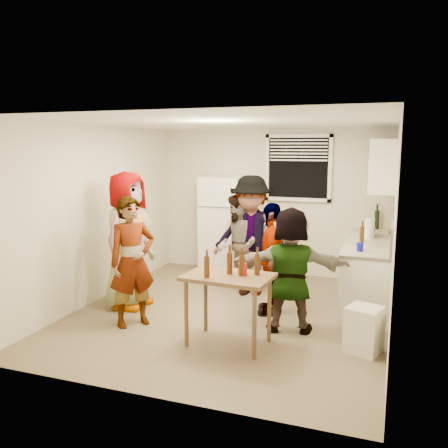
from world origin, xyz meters
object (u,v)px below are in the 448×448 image
at_px(red_cup, 243,275).
at_px(guest_grey, 130,306).
at_px(kettle, 368,236).
at_px(guest_back_right, 251,293).
at_px(refrigerator, 224,226).
at_px(wine_bottle, 376,229).
at_px(guest_back_left, 238,292).
at_px(beer_bottle_table, 230,274).
at_px(trash_bin, 364,330).
at_px(guest_black, 271,313).
at_px(guest_orange, 289,330).
at_px(guest_stripe, 134,324).
at_px(serving_table, 228,344).
at_px(beer_bottle_counter, 362,243).
at_px(blue_cup, 360,251).

height_order(red_cup, guest_grey, red_cup).
relative_size(kettle, guest_back_right, 0.14).
relative_size(refrigerator, wine_bottle, 5.74).
height_order(refrigerator, guest_back_left, refrigerator).
distance_m(beer_bottle_table, red_cup, 0.15).
relative_size(trash_bin, guest_back_left, 0.33).
bearing_deg(guest_black, kettle, 124.75).
relative_size(beer_bottle_table, guest_orange, 0.16).
height_order(guest_grey, guest_black, guest_grey).
relative_size(refrigerator, guest_stripe, 1.05).
relative_size(serving_table, guest_stripe, 0.59).
height_order(refrigerator, beer_bottle_counter, refrigerator).
xyz_separation_m(guest_back_left, guest_orange, (1.06, -1.25, 0.00)).
relative_size(refrigerator, guest_orange, 1.12).
bearing_deg(guest_black, trash_bin, 42.53).
bearing_deg(beer_bottle_table, refrigerator, 110.85).
distance_m(serving_table, beer_bottle_table, 0.81).
bearing_deg(guest_orange, guest_back_right, -67.00).
height_order(trash_bin, beer_bottle_table, beer_bottle_table).
height_order(refrigerator, guest_black, refrigerator).
xyz_separation_m(blue_cup, guest_grey, (-3.03, -0.54, -0.90)).
height_order(blue_cup, beer_bottle_table, blue_cup).
relative_size(guest_stripe, guest_back_left, 1.07).
bearing_deg(refrigerator, red_cup, -66.45).
distance_m(refrigerator, kettle, 2.43).
relative_size(beer_bottle_counter, blue_cup, 2.03).
xyz_separation_m(refrigerator, trash_bin, (2.50, -2.51, -0.60)).
relative_size(trash_bin, guest_orange, 0.33).
bearing_deg(red_cup, guest_back_left, 109.39).
bearing_deg(guest_back_right, beer_bottle_counter, -1.68).
bearing_deg(guest_stripe, trash_bin, -48.64).
distance_m(refrigerator, guest_back_right, 1.46).
bearing_deg(red_cup, beer_bottle_table, -178.97).
relative_size(trash_bin, red_cup, 3.78).
bearing_deg(trash_bin, guest_back_left, 140.99).
bearing_deg(wine_bottle, beer_bottle_table, -115.70).
bearing_deg(red_cup, beer_bottle_counter, 57.35).
height_order(red_cup, guest_black, red_cup).
relative_size(wine_bottle, guest_orange, 0.20).
bearing_deg(trash_bin, guest_grey, 171.78).
xyz_separation_m(serving_table, beer_bottle_table, (-0.00, 0.05, 0.80)).
height_order(beer_bottle_counter, guest_stripe, beer_bottle_counter).
bearing_deg(guest_back_left, guest_orange, -4.79).
distance_m(kettle, blue_cup, 1.11).
bearing_deg(beer_bottle_counter, guest_back_right, 178.70).
bearing_deg(guest_orange, kettle, -124.89).
distance_m(beer_bottle_table, guest_stripe, 1.54).
height_order(guest_grey, guest_back_right, guest_back_right).
distance_m(refrigerator, guest_black, 2.24).
xyz_separation_m(beer_bottle_table, guest_grey, (-1.71, 0.70, -0.80)).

